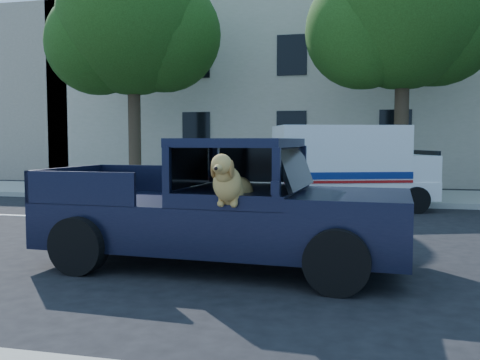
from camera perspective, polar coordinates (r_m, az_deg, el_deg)
The scene contains 8 objects.
ground at distance 9.02m, azimuth -13.36°, elevation -7.59°, with size 120.00×120.00×0.00m, color black.
far_sidewalk at distance 17.62m, azimuth 0.28°, elevation -1.45°, with size 60.00×4.00×0.15m, color gray.
lane_stripes at distance 11.59m, azimuth 3.34°, elevation -4.81°, with size 21.60×0.14×0.01m, color silver, non-canonical shape.
street_tree_left at distance 19.61m, azimuth -11.22°, elevation 15.61°, with size 6.00×5.20×8.60m.
street_tree_mid at distance 17.94m, azimuth 17.17°, elevation 16.58°, with size 6.00×5.20×8.60m.
building_main at distance 24.53m, azimuth 11.25°, elevation 10.44°, with size 26.00×6.00×9.00m, color beige.
pickup_truck at distance 7.79m, azimuth -2.46°, elevation -4.64°, with size 5.29×2.78×1.86m.
mail_truck at distance 14.37m, azimuth 11.56°, elevation 0.72°, with size 4.41×3.12×2.21m.
Camera 1 is at (4.02, -7.86, 1.84)m, focal length 40.00 mm.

